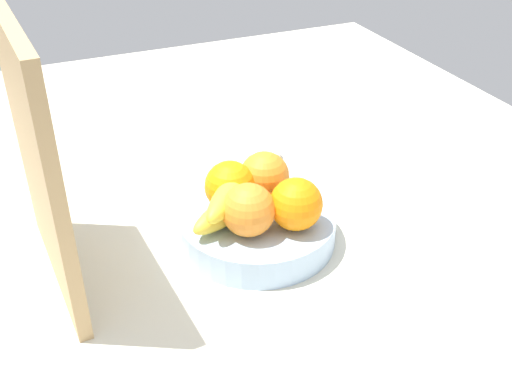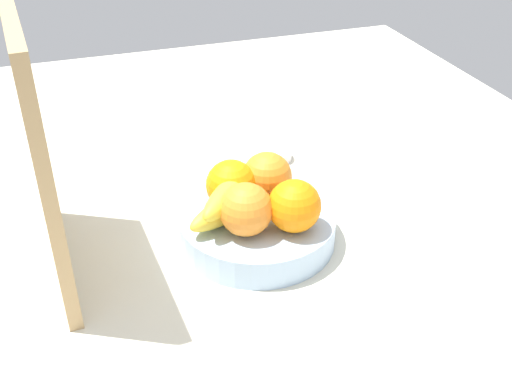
# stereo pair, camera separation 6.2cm
# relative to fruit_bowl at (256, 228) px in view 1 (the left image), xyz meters

# --- Properties ---
(ground_plane) EXTENTS (1.80, 1.40, 0.03)m
(ground_plane) POSITION_rel_fruit_bowl_xyz_m (-0.02, -0.00, -0.04)
(ground_plane) COLOR beige
(fruit_bowl) EXTENTS (0.23, 0.23, 0.05)m
(fruit_bowl) POSITION_rel_fruit_bowl_xyz_m (0.00, 0.00, 0.00)
(fruit_bowl) COLOR #A9C6E3
(fruit_bowl) RESTS_ON ground_plane
(orange_front_left) EXTENTS (0.08, 0.08, 0.08)m
(orange_front_left) POSITION_rel_fruit_bowl_xyz_m (-0.05, -0.04, 0.06)
(orange_front_left) COLOR orange
(orange_front_left) RESTS_ON fruit_bowl
(orange_front_right) EXTENTS (0.08, 0.08, 0.08)m
(orange_front_right) POSITION_rel_fruit_bowl_xyz_m (0.04, -0.03, 0.06)
(orange_front_right) COLOR orange
(orange_front_right) RESTS_ON fruit_bowl
(orange_center) EXTENTS (0.08, 0.08, 0.08)m
(orange_center) POSITION_rel_fruit_bowl_xyz_m (0.03, 0.03, 0.06)
(orange_center) COLOR orange
(orange_center) RESTS_ON fruit_bowl
(orange_back_left) EXTENTS (0.08, 0.08, 0.08)m
(orange_back_left) POSITION_rel_fruit_bowl_xyz_m (-0.04, 0.03, 0.06)
(orange_back_left) COLOR orange
(orange_back_left) RESTS_ON fruit_bowl
(banana_bunch) EXTENTS (0.15, 0.17, 0.06)m
(banana_bunch) POSITION_rel_fruit_bowl_xyz_m (0.01, 0.03, 0.05)
(banana_bunch) COLOR yellow
(banana_bunch) RESTS_ON fruit_bowl
(cutting_board) EXTENTS (0.28, 0.04, 0.36)m
(cutting_board) POSITION_rel_fruit_bowl_xyz_m (0.03, 0.28, 0.16)
(cutting_board) COLOR tan
(cutting_board) RESTS_ON ground_plane
(jar_lid) EXTENTS (0.06, 0.06, 0.02)m
(jar_lid) POSITION_rel_fruit_bowl_xyz_m (0.22, -0.11, -0.01)
(jar_lid) COLOR silver
(jar_lid) RESTS_ON ground_plane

